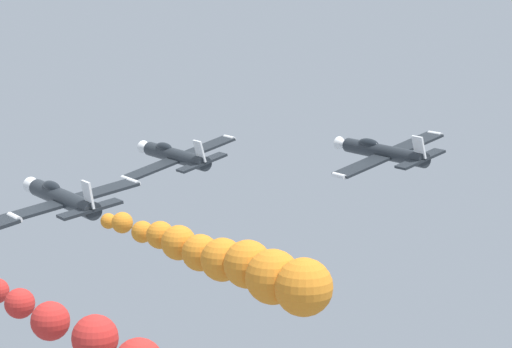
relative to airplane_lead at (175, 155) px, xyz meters
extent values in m
cylinder|color=#23282D|center=(0.01, -0.18, -0.03)|extent=(1.35, 9.00, 1.35)
cone|color=white|center=(0.01, 4.92, -0.03)|extent=(1.28, 1.20, 1.28)
cube|color=#23282D|center=(0.03, -0.58, -0.13)|extent=(8.92, 1.90, 2.59)
cylinder|color=white|center=(-4.40, -0.58, -1.33)|extent=(0.44, 1.40, 0.44)
cylinder|color=white|center=(4.47, -0.58, 1.08)|extent=(0.44, 1.40, 0.44)
cube|color=#23282D|center=(-0.01, -4.18, 0.02)|extent=(3.71, 1.20, 1.17)
cube|color=white|center=(-0.25, -4.28, 0.90)|extent=(0.56, 1.10, 1.58)
ellipsoid|color=black|center=(-0.12, 1.62, 0.45)|extent=(0.96, 2.20, 0.89)
cylinder|color=#23282D|center=(-13.70, -11.26, -0.08)|extent=(1.27, 9.00, 1.27)
cone|color=white|center=(-13.70, -6.16, -0.08)|extent=(1.21, 1.20, 1.21)
cube|color=#23282D|center=(-13.68, -11.66, -0.18)|extent=(9.10, 1.90, 1.72)
cylinder|color=white|center=(-9.15, -11.66, 0.59)|extent=(0.42, 1.40, 0.42)
cube|color=#23282D|center=(-13.71, -15.26, -0.03)|extent=(3.78, 1.20, 0.81)
cube|color=white|center=(-13.86, -15.36, 0.87)|extent=(0.41, 1.10, 1.60)
ellipsoid|color=black|center=(-13.78, -9.46, 0.41)|extent=(0.91, 2.20, 0.82)
sphere|color=orange|center=(-13.79, -17.99, -0.23)|extent=(0.89, 0.89, 0.89)
sphere|color=orange|center=(-13.74, -19.73, -0.01)|extent=(1.19, 1.19, 1.19)
sphere|color=orange|center=(-13.37, -21.46, -0.24)|extent=(1.20, 1.20, 1.20)
sphere|color=orange|center=(-13.18, -23.19, -0.10)|extent=(1.48, 1.48, 1.48)
sphere|color=orange|center=(-13.00, -24.92, -0.19)|extent=(1.83, 1.83, 1.83)
sphere|color=orange|center=(-12.70, -26.65, -0.40)|extent=(1.89, 1.89, 1.89)
sphere|color=orange|center=(-12.41, -28.39, -0.43)|extent=(2.18, 2.18, 2.18)
sphere|color=orange|center=(-12.01, -30.12, -0.33)|extent=(2.37, 2.37, 2.37)
sphere|color=orange|center=(-11.69, -31.85, -0.61)|extent=(2.64, 2.64, 2.64)
sphere|color=orange|center=(-11.12, -33.58, -0.78)|extent=(2.75, 2.75, 2.75)
cylinder|color=#23282D|center=(11.66, -10.91, 0.70)|extent=(1.35, 9.00, 1.35)
cone|color=white|center=(11.66, -5.81, 0.70)|extent=(1.28, 1.20, 1.28)
cube|color=#23282D|center=(11.69, -11.31, 0.60)|extent=(8.94, 1.90, 2.54)
cylinder|color=white|center=(7.24, -11.31, -0.58)|extent=(0.44, 1.40, 0.44)
cylinder|color=white|center=(16.13, -11.31, 1.78)|extent=(0.44, 1.40, 0.44)
cube|color=#23282D|center=(11.65, -14.91, 0.75)|extent=(3.72, 1.20, 1.15)
cube|color=white|center=(11.41, -15.01, 1.63)|extent=(0.55, 1.10, 1.58)
ellipsoid|color=black|center=(11.53, -9.11, 1.18)|extent=(0.95, 2.20, 0.88)
cylinder|color=white|center=(-20.56, -21.63, 1.38)|extent=(0.43, 1.40, 0.43)
sphere|color=red|center=(-24.52, -33.09, 0.42)|extent=(1.23, 1.23, 1.23)
sphere|color=red|center=(-24.15, -35.37, 0.24)|extent=(1.53, 1.53, 1.53)
sphere|color=red|center=(-23.30, -37.66, 0.05)|extent=(1.76, 1.76, 1.76)
camera|label=1|loc=(-39.17, -74.31, 13.06)|focal=77.94mm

